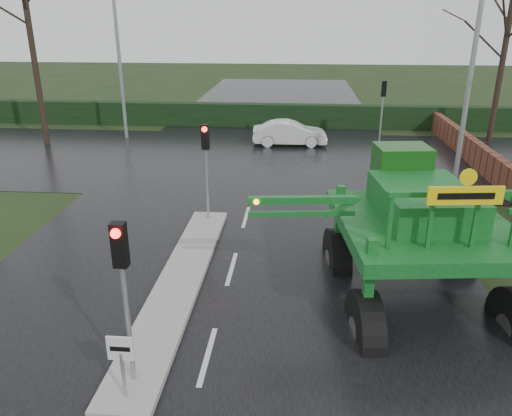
# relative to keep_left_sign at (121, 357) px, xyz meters

# --- Properties ---
(ground) EXTENTS (140.00, 140.00, 0.00)m
(ground) POSITION_rel_keep_left_sign_xyz_m (1.30, 1.50, -1.06)
(ground) COLOR black
(ground) RESTS_ON ground
(road_main) EXTENTS (14.00, 80.00, 0.02)m
(road_main) POSITION_rel_keep_left_sign_xyz_m (1.30, 11.50, -1.05)
(road_main) COLOR black
(road_main) RESTS_ON ground
(road_cross) EXTENTS (80.00, 12.00, 0.02)m
(road_cross) POSITION_rel_keep_left_sign_xyz_m (1.30, 17.50, -1.05)
(road_cross) COLOR black
(road_cross) RESTS_ON ground
(median_island) EXTENTS (1.20, 10.00, 0.16)m
(median_island) POSITION_rel_keep_left_sign_xyz_m (0.00, 4.50, -0.97)
(median_island) COLOR gray
(median_island) RESTS_ON ground
(hedge_row) EXTENTS (44.00, 0.90, 1.50)m
(hedge_row) POSITION_rel_keep_left_sign_xyz_m (1.30, 25.50, -0.31)
(hedge_row) COLOR black
(hedge_row) RESTS_ON ground
(brick_wall) EXTENTS (0.40, 20.00, 1.20)m
(brick_wall) POSITION_rel_keep_left_sign_xyz_m (11.80, 17.50, -0.46)
(brick_wall) COLOR #592D1E
(brick_wall) RESTS_ON ground
(keep_left_sign) EXTENTS (0.50, 0.07, 1.35)m
(keep_left_sign) POSITION_rel_keep_left_sign_xyz_m (0.00, 0.00, 0.00)
(keep_left_sign) COLOR gray
(keep_left_sign) RESTS_ON ground
(traffic_signal_near) EXTENTS (0.26, 0.33, 3.52)m
(traffic_signal_near) POSITION_rel_keep_left_sign_xyz_m (0.00, 0.49, 1.53)
(traffic_signal_near) COLOR gray
(traffic_signal_near) RESTS_ON ground
(traffic_signal_mid) EXTENTS (0.26, 0.33, 3.52)m
(traffic_signal_mid) POSITION_rel_keep_left_sign_xyz_m (0.00, 8.99, 1.53)
(traffic_signal_mid) COLOR gray
(traffic_signal_mid) RESTS_ON ground
(traffic_signal_far) EXTENTS (0.26, 0.33, 3.52)m
(traffic_signal_far) POSITION_rel_keep_left_sign_xyz_m (7.80, 21.51, 1.53)
(traffic_signal_far) COLOR gray
(traffic_signal_far) RESTS_ON ground
(street_light_right) EXTENTS (3.85, 0.30, 10.00)m
(street_light_right) POSITION_rel_keep_left_sign_xyz_m (9.49, 13.50, 4.93)
(street_light_right) COLOR gray
(street_light_right) RESTS_ON ground
(street_light_left_far) EXTENTS (3.85, 0.30, 10.00)m
(street_light_left_far) POSITION_rel_keep_left_sign_xyz_m (-6.89, 21.50, 4.93)
(street_light_left_far) COLOR gray
(street_light_left_far) RESTS_ON ground
(tree_left_far) EXTENTS (7.70, 7.70, 13.26)m
(tree_left_far) POSITION_rel_keep_left_sign_xyz_m (-11.20, 19.50, 6.09)
(tree_left_far) COLOR black
(tree_left_far) RESTS_ON ground
(tree_right_far) EXTENTS (7.00, 7.00, 12.05)m
(tree_right_far) POSITION_rel_keep_left_sign_xyz_m (14.30, 22.50, 5.44)
(tree_right_far) COLOR black
(tree_right_far) RESTS_ON ground
(crop_sprayer) EXTENTS (8.93, 6.03, 5.02)m
(crop_sprayer) POSITION_rel_keep_left_sign_xyz_m (4.77, 2.95, 1.31)
(crop_sprayer) COLOR black
(crop_sprayer) RESTS_ON ground
(white_sedan) EXTENTS (4.22, 1.67, 1.37)m
(white_sedan) POSITION_rel_keep_left_sign_xyz_m (2.63, 20.53, -1.06)
(white_sedan) COLOR silver
(white_sedan) RESTS_ON ground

